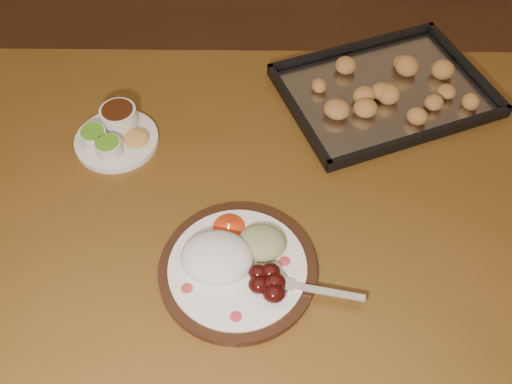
# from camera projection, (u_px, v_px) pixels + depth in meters

# --- Properties ---
(ground) EXTENTS (4.00, 4.00, 0.00)m
(ground) POSITION_uv_depth(u_px,v_px,m) (197.00, 345.00, 1.73)
(ground) COLOR brown
(ground) RESTS_ON ground
(dining_table) EXTENTS (1.59, 1.06, 0.75)m
(dining_table) POSITION_uv_depth(u_px,v_px,m) (230.00, 222.00, 1.22)
(dining_table) COLOR brown
(dining_table) RESTS_ON ground
(dinner_plate) EXTENTS (0.37, 0.28, 0.07)m
(dinner_plate) POSITION_uv_depth(u_px,v_px,m) (236.00, 263.00, 1.02)
(dinner_plate) COLOR black
(dinner_plate) RESTS_ON dining_table
(condiment_saucer) EXTENTS (0.18, 0.18, 0.06)m
(condiment_saucer) POSITION_uv_depth(u_px,v_px,m) (115.00, 134.00, 1.21)
(condiment_saucer) COLOR white
(condiment_saucer) RESTS_ON dining_table
(baking_tray) EXTENTS (0.55, 0.51, 0.05)m
(baking_tray) POSITION_uv_depth(u_px,v_px,m) (385.00, 90.00, 1.30)
(baking_tray) COLOR black
(baking_tray) RESTS_ON dining_table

